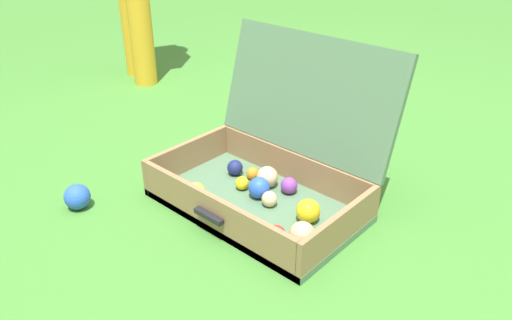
% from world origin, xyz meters
% --- Properties ---
extents(ground_plane, '(16.00, 16.00, 0.00)m').
position_xyz_m(ground_plane, '(0.00, 0.00, 0.00)').
color(ground_plane, '#3D7A2D').
extents(open_suitcase, '(0.67, 0.54, 0.52)m').
position_xyz_m(open_suitcase, '(0.01, -0.01, 0.12)').
color(open_suitcase, '#4C7051').
rests_on(open_suitcase, ground).
extents(stray_ball_on_grass, '(0.08, 0.08, 0.08)m').
position_xyz_m(stray_ball_on_grass, '(-0.43, -0.47, 0.04)').
color(stray_ball_on_grass, blue).
rests_on(stray_ball_on_grass, ground).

